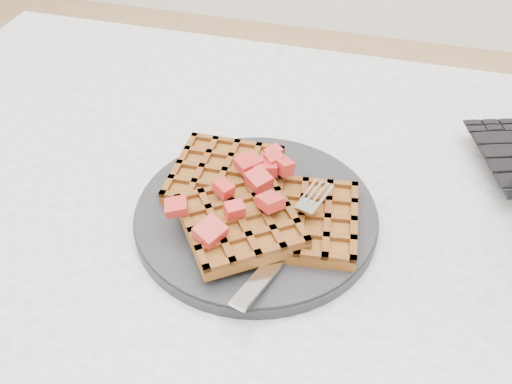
# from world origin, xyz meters

# --- Properties ---
(table) EXTENTS (1.20, 0.80, 0.75)m
(table) POSITION_xyz_m (0.00, 0.00, 0.64)
(table) COLOR silver
(table) RESTS_ON ground
(plate) EXTENTS (0.26, 0.26, 0.02)m
(plate) POSITION_xyz_m (-0.08, 0.01, 0.76)
(plate) COLOR black
(plate) RESTS_ON table
(waffles) EXTENTS (0.21, 0.21, 0.03)m
(waffles) POSITION_xyz_m (-0.08, 0.01, 0.78)
(waffles) COLOR brown
(waffles) RESTS_ON plate
(strawberry_pile) EXTENTS (0.15, 0.15, 0.02)m
(strawberry_pile) POSITION_xyz_m (-0.08, 0.01, 0.80)
(strawberry_pile) COLOR #8D0606
(strawberry_pile) RESTS_ON waffles
(fork) EXTENTS (0.07, 0.18, 0.02)m
(fork) POSITION_xyz_m (-0.03, -0.03, 0.77)
(fork) COLOR silver
(fork) RESTS_ON plate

